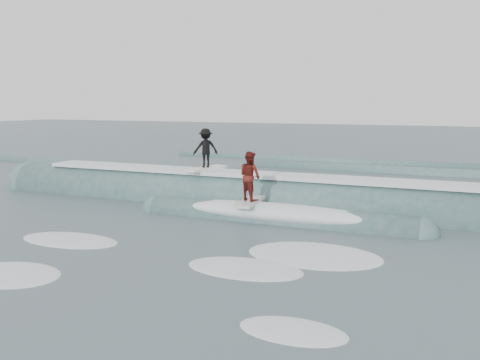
% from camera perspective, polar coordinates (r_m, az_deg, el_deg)
% --- Properties ---
extents(ground, '(160.00, 160.00, 0.00)m').
position_cam_1_polar(ground, '(14.53, -8.79, -7.15)').
color(ground, '#3A4E54').
rests_on(ground, ground).
extents(breaking_wave, '(23.65, 3.96, 2.37)m').
position_cam_1_polar(breaking_wave, '(19.75, 1.45, -2.81)').
color(breaking_wave, '#375C5B').
rests_on(breaking_wave, ground).
extents(surfer_black, '(1.09, 2.07, 1.60)m').
position_cam_1_polar(surfer_black, '(20.61, -3.68, 3.17)').
color(surfer_black, white).
rests_on(surfer_black, ground).
extents(surfer_red, '(0.98, 2.05, 1.72)m').
position_cam_1_polar(surfer_red, '(17.53, 1.06, 0.09)').
color(surfer_red, silver).
rests_on(surfer_red, ground).
extents(whitewater, '(10.09, 6.28, 0.10)m').
position_cam_1_polar(whitewater, '(12.89, -4.99, -9.11)').
color(whitewater, white).
rests_on(whitewater, ground).
extents(far_swells, '(39.04, 8.65, 0.80)m').
position_cam_1_polar(far_swells, '(31.01, 6.75, 1.14)').
color(far_swells, '#375C5B').
rests_on(far_swells, ground).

